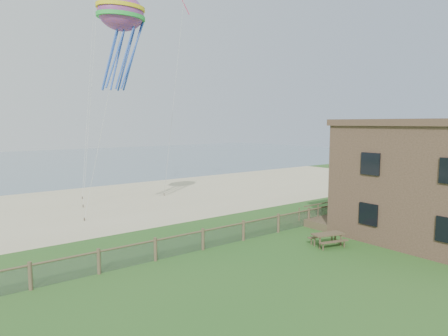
{
  "coord_description": "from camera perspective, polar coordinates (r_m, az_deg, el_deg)",
  "views": [
    {
      "loc": [
        -15.41,
        -12.19,
        7.17
      ],
      "look_at": [
        0.03,
        8.0,
        4.3
      ],
      "focal_mm": 32.0,
      "sensor_mm": 36.0,
      "label": 1
    }
  ],
  "objects": [
    {
      "name": "motel_deck",
      "position": [
        33.92,
        21.05,
        -5.76
      ],
      "size": [
        15.0,
        2.0,
        0.5
      ],
      "primitive_type": "cube",
      "color": "brown",
      "rests_on": "ground"
    },
    {
      "name": "chainlink_fence",
      "position": [
        24.74,
        2.79,
        -9.08
      ],
      "size": [
        36.2,
        0.2,
        1.25
      ],
      "primitive_type": null,
      "color": "brown",
      "rests_on": "ground"
    },
    {
      "name": "ocean",
      "position": [
        80.02,
        -26.15,
        0.65
      ],
      "size": [
        160.0,
        68.0,
        0.02
      ],
      "primitive_type": "cube",
      "color": "slate",
      "rests_on": "ground"
    },
    {
      "name": "ground",
      "position": [
        20.92,
        13.77,
        -13.79
      ],
      "size": [
        160.0,
        160.0,
        0.0
      ],
      "primitive_type": "plane",
      "color": "#275D20",
      "rests_on": "ground"
    },
    {
      "name": "sand_beach",
      "position": [
        38.18,
        -12.95,
        -4.53
      ],
      "size": [
        72.0,
        20.0,
        0.02
      ],
      "primitive_type": "cube",
      "color": "#C6BB8F",
      "rests_on": "ground"
    },
    {
      "name": "picnic_table",
      "position": [
        24.46,
        14.6,
        -9.83
      ],
      "size": [
        2.2,
        1.88,
        0.8
      ],
      "primitive_type": null,
      "rotation": [
        0.0,
        0.0,
        -0.27
      ],
      "color": "brown",
      "rests_on": "ground"
    },
    {
      "name": "octopus_kite",
      "position": [
        28.92,
        -14.41,
        17.32
      ],
      "size": [
        3.45,
        2.5,
        6.91
      ],
      "primitive_type": null,
      "rotation": [
        0.0,
        0.0,
        0.04
      ],
      "color": "#E55624"
    }
  ]
}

